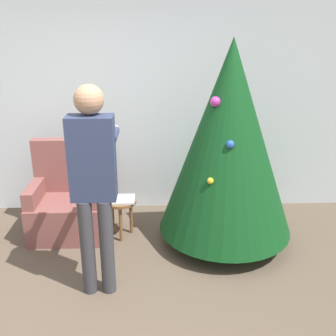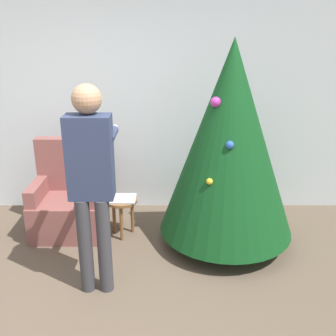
% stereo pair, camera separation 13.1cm
% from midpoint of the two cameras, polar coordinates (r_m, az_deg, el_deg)
% --- Properties ---
extents(ground_plane, '(14.00, 14.00, 0.00)m').
position_cam_midpoint_polar(ground_plane, '(3.30, -9.42, -22.07)').
color(ground_plane, brown).
extents(wall_back, '(8.00, 0.06, 2.70)m').
position_cam_midpoint_polar(wall_back, '(4.74, -6.07, 9.66)').
color(wall_back, silver).
rests_on(wall_back, ground_plane).
extents(christmas_tree, '(1.37, 1.37, 2.10)m').
position_cam_midpoint_polar(christmas_tree, '(3.92, 10.01, 3.96)').
color(christmas_tree, brown).
rests_on(christmas_tree, ground_plane).
extents(armchair, '(0.76, 0.67, 1.02)m').
position_cam_midpoint_polar(armchair, '(4.52, -13.09, -4.75)').
color(armchair, brown).
rests_on(armchair, ground_plane).
extents(person_standing, '(0.39, 0.57, 1.78)m').
position_cam_midpoint_polar(person_standing, '(3.22, -9.81, -0.87)').
color(person_standing, '#38383D').
rests_on(person_standing, ground_plane).
extents(side_stool, '(0.34, 0.34, 0.43)m').
position_cam_midpoint_polar(side_stool, '(4.30, -5.66, -5.56)').
color(side_stool, brown).
rests_on(side_stool, ground_plane).
extents(laptop, '(0.30, 0.25, 0.02)m').
position_cam_midpoint_polar(laptop, '(4.26, -5.70, -4.44)').
color(laptop, silver).
rests_on(laptop, side_stool).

